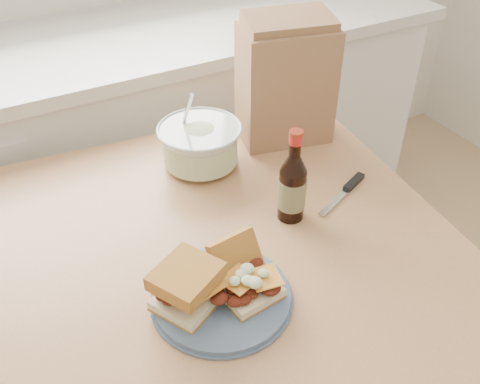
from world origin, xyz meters
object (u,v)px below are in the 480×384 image
plate (222,297)px  coleslaw_bowl (200,146)px  paper_bag (285,84)px  dining_table (227,280)px  beer_bottle (292,186)px

plate → coleslaw_bowl: bearing=69.3°
coleslaw_bowl → paper_bag: paper_bag is taller
coleslaw_bowl → dining_table: bearing=-105.2°
plate → paper_bag: paper_bag is taller
beer_bottle → coleslaw_bowl: bearing=86.4°
beer_bottle → plate: bearing=-170.9°
plate → paper_bag: bearing=46.7°
beer_bottle → dining_table: bearing=161.7°
dining_table → paper_bag: paper_bag is taller
dining_table → beer_bottle: 0.26m
paper_bag → beer_bottle: bearing=-106.3°
dining_table → coleslaw_bowl: bearing=81.2°
plate → beer_bottle: bearing=30.0°
plate → beer_bottle: size_ratio=1.17×
dining_table → paper_bag: bearing=48.9°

